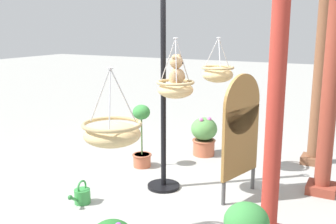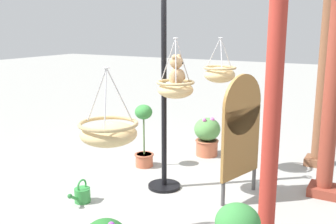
{
  "view_description": "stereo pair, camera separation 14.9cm",
  "coord_description": "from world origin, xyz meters",
  "px_view_note": "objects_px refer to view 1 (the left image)",
  "views": [
    {
      "loc": [
        4.22,
        2.26,
        2.17
      ],
      "look_at": [
        -0.04,
        0.05,
        1.12
      ],
      "focal_mm": 42.05,
      "sensor_mm": 36.0,
      "label": 1
    },
    {
      "loc": [
        4.15,
        2.39,
        2.17
      ],
      "look_at": [
        -0.04,
        0.05,
        1.12
      ],
      "focal_mm": 42.05,
      "sensor_mm": 36.0,
      "label": 2
    }
  ],
  "objects_px": {
    "hanging_basket_with_teddy": "(175,88)",
    "hanging_basket_right_low": "(112,133)",
    "greenhouse_pillar_right": "(320,71)",
    "hanging_basket_left_high": "(218,74)",
    "greenhouse_pillar_left": "(331,82)",
    "display_pole_central": "(163,129)",
    "display_sign_board": "(241,126)",
    "teddy_bear": "(177,74)",
    "watering_can": "(82,196)",
    "greenhouse_pillar_far_back": "(276,97)",
    "potted_plant_bushy_green": "(142,138)",
    "potted_plant_flowering_red": "(204,135)"
  },
  "relations": [
    {
      "from": "greenhouse_pillar_right",
      "to": "watering_can",
      "type": "height_order",
      "value": "greenhouse_pillar_right"
    },
    {
      "from": "teddy_bear",
      "to": "hanging_basket_left_high",
      "type": "distance_m",
      "value": 1.04
    },
    {
      "from": "display_sign_board",
      "to": "hanging_basket_right_low",
      "type": "bearing_deg",
      "value": -23.67
    },
    {
      "from": "hanging_basket_right_low",
      "to": "display_sign_board",
      "type": "distance_m",
      "value": 1.87
    },
    {
      "from": "potted_plant_bushy_green",
      "to": "display_sign_board",
      "type": "bearing_deg",
      "value": 77.43
    },
    {
      "from": "greenhouse_pillar_far_back",
      "to": "potted_plant_bushy_green",
      "type": "height_order",
      "value": "greenhouse_pillar_far_back"
    },
    {
      "from": "hanging_basket_with_teddy",
      "to": "hanging_basket_left_high",
      "type": "height_order",
      "value": "hanging_basket_with_teddy"
    },
    {
      "from": "hanging_basket_with_teddy",
      "to": "watering_can",
      "type": "distance_m",
      "value": 1.77
    },
    {
      "from": "greenhouse_pillar_far_back",
      "to": "watering_can",
      "type": "relative_size",
      "value": 8.84
    },
    {
      "from": "potted_plant_bushy_green",
      "to": "display_sign_board",
      "type": "distance_m",
      "value": 1.8
    },
    {
      "from": "hanging_basket_right_low",
      "to": "greenhouse_pillar_left",
      "type": "height_order",
      "value": "greenhouse_pillar_left"
    },
    {
      "from": "potted_plant_flowering_red",
      "to": "hanging_basket_right_low",
      "type": "bearing_deg",
      "value": 5.62
    },
    {
      "from": "hanging_basket_right_low",
      "to": "greenhouse_pillar_left",
      "type": "xyz_separation_m",
      "value": [
        -2.32,
        1.69,
        0.3
      ]
    },
    {
      "from": "greenhouse_pillar_left",
      "to": "display_sign_board",
      "type": "bearing_deg",
      "value": -56.58
    },
    {
      "from": "hanging_basket_right_low",
      "to": "display_sign_board",
      "type": "relative_size",
      "value": 0.47
    },
    {
      "from": "display_pole_central",
      "to": "teddy_bear",
      "type": "distance_m",
      "value": 0.83
    },
    {
      "from": "hanging_basket_left_high",
      "to": "watering_can",
      "type": "bearing_deg",
      "value": -31.48
    },
    {
      "from": "greenhouse_pillar_right",
      "to": "potted_plant_bushy_green",
      "type": "xyz_separation_m",
      "value": [
        1.4,
        -2.37,
        -1.02
      ]
    },
    {
      "from": "hanging_basket_with_teddy",
      "to": "display_pole_central",
      "type": "bearing_deg",
      "value": -120.96
    },
    {
      "from": "teddy_bear",
      "to": "hanging_basket_left_high",
      "type": "relative_size",
      "value": 0.65
    },
    {
      "from": "display_pole_central",
      "to": "hanging_basket_with_teddy",
      "type": "bearing_deg",
      "value": 59.04
    },
    {
      "from": "hanging_basket_right_low",
      "to": "greenhouse_pillar_right",
      "type": "height_order",
      "value": "greenhouse_pillar_right"
    },
    {
      "from": "hanging_basket_left_high",
      "to": "greenhouse_pillar_right",
      "type": "bearing_deg",
      "value": 131.16
    },
    {
      "from": "hanging_basket_left_high",
      "to": "hanging_basket_right_low",
      "type": "height_order",
      "value": "hanging_basket_left_high"
    },
    {
      "from": "hanging_basket_with_teddy",
      "to": "greenhouse_pillar_right",
      "type": "relative_size",
      "value": 0.24
    },
    {
      "from": "hanging_basket_left_high",
      "to": "teddy_bear",
      "type": "bearing_deg",
      "value": -8.37
    },
    {
      "from": "display_pole_central",
      "to": "greenhouse_pillar_left",
      "type": "distance_m",
      "value": 2.2
    },
    {
      "from": "potted_plant_bushy_green",
      "to": "watering_can",
      "type": "height_order",
      "value": "potted_plant_bushy_green"
    },
    {
      "from": "potted_plant_flowering_red",
      "to": "greenhouse_pillar_far_back",
      "type": "bearing_deg",
      "value": 36.29
    },
    {
      "from": "hanging_basket_with_teddy",
      "to": "display_sign_board",
      "type": "relative_size",
      "value": 0.46
    },
    {
      "from": "display_pole_central",
      "to": "greenhouse_pillar_right",
      "type": "height_order",
      "value": "greenhouse_pillar_right"
    },
    {
      "from": "teddy_bear",
      "to": "watering_can",
      "type": "bearing_deg",
      "value": -51.05
    },
    {
      "from": "greenhouse_pillar_left",
      "to": "potted_plant_bushy_green",
      "type": "distance_m",
      "value": 2.83
    },
    {
      "from": "greenhouse_pillar_far_back",
      "to": "potted_plant_flowering_red",
      "type": "relative_size",
      "value": 4.56
    },
    {
      "from": "potted_plant_flowering_red",
      "to": "display_sign_board",
      "type": "bearing_deg",
      "value": 37.66
    },
    {
      "from": "greenhouse_pillar_far_back",
      "to": "display_sign_board",
      "type": "bearing_deg",
      "value": -145.95
    },
    {
      "from": "teddy_bear",
      "to": "potted_plant_flowering_red",
      "type": "distance_m",
      "value": 2.13
    },
    {
      "from": "greenhouse_pillar_left",
      "to": "watering_can",
      "type": "xyz_separation_m",
      "value": [
        1.72,
        -2.61,
        -1.38
      ]
    },
    {
      "from": "greenhouse_pillar_far_back",
      "to": "watering_can",
      "type": "xyz_separation_m",
      "value": [
        0.23,
        -2.26,
        -1.39
      ]
    },
    {
      "from": "greenhouse_pillar_left",
      "to": "watering_can",
      "type": "bearing_deg",
      "value": -56.58
    },
    {
      "from": "teddy_bear",
      "to": "potted_plant_flowering_red",
      "type": "xyz_separation_m",
      "value": [
        -1.7,
        -0.32,
        -1.24
      ]
    },
    {
      "from": "greenhouse_pillar_left",
      "to": "potted_plant_flowering_red",
      "type": "relative_size",
      "value": 4.51
    },
    {
      "from": "greenhouse_pillar_right",
      "to": "potted_plant_bushy_green",
      "type": "distance_m",
      "value": 2.93
    },
    {
      "from": "display_sign_board",
      "to": "watering_can",
      "type": "xyz_separation_m",
      "value": [
        1.1,
        -1.67,
        -0.84
      ]
    },
    {
      "from": "greenhouse_pillar_left",
      "to": "greenhouse_pillar_right",
      "type": "bearing_deg",
      "value": -167.09
    },
    {
      "from": "hanging_basket_with_teddy",
      "to": "greenhouse_pillar_left",
      "type": "relative_size",
      "value": 0.24
    },
    {
      "from": "greenhouse_pillar_right",
      "to": "display_pole_central",
      "type": "bearing_deg",
      "value": -40.43
    },
    {
      "from": "hanging_basket_right_low",
      "to": "potted_plant_flowering_red",
      "type": "height_order",
      "value": "hanging_basket_right_low"
    },
    {
      "from": "hanging_basket_with_teddy",
      "to": "hanging_basket_right_low",
      "type": "height_order",
      "value": "hanging_basket_with_teddy"
    },
    {
      "from": "greenhouse_pillar_left",
      "to": "display_sign_board",
      "type": "relative_size",
      "value": 1.91
    }
  ]
}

